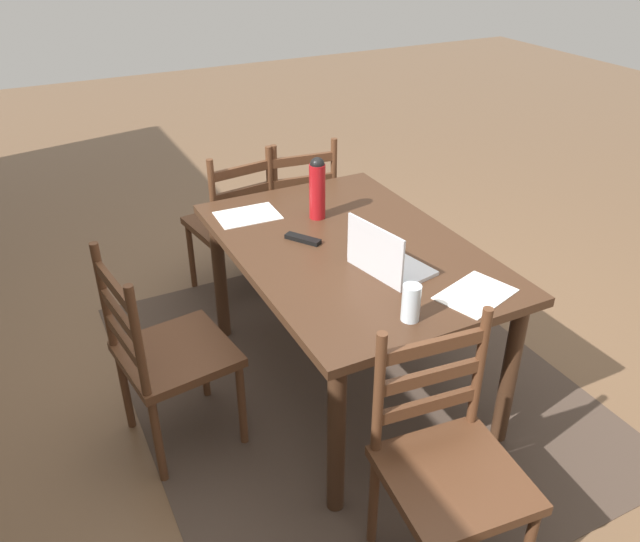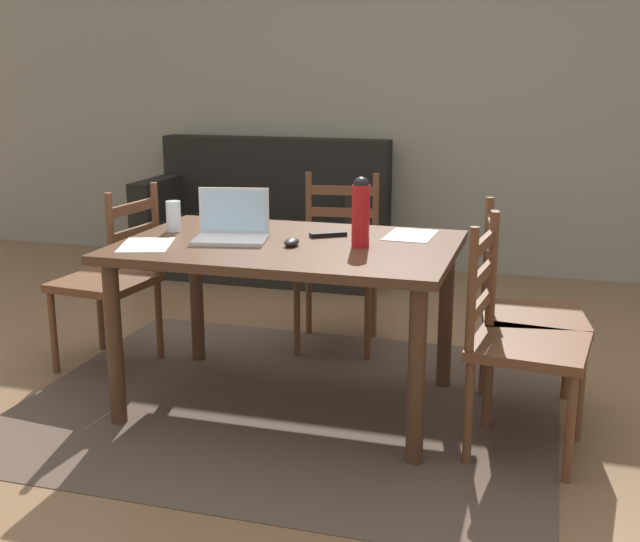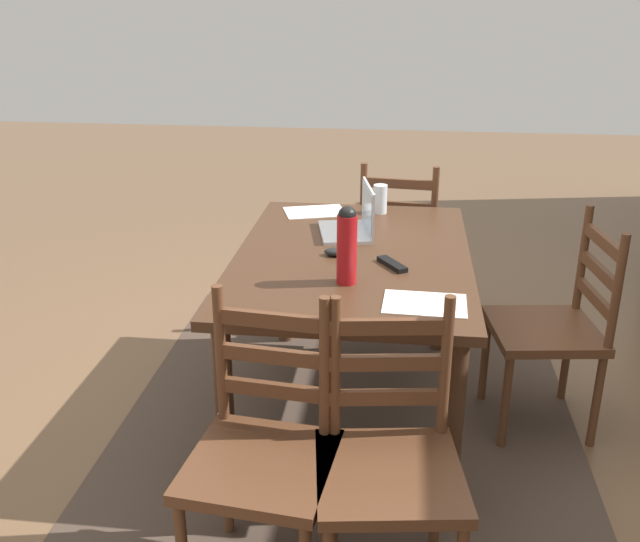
% 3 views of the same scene
% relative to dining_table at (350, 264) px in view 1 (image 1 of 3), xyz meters
% --- Properties ---
extents(ground_plane, '(14.00, 14.00, 0.00)m').
position_rel_dining_table_xyz_m(ground_plane, '(0.00, 0.00, -0.67)').
color(ground_plane, brown).
extents(area_rug, '(2.42, 2.01, 0.01)m').
position_rel_dining_table_xyz_m(area_rug, '(0.00, 0.00, -0.67)').
color(area_rug, '#47382D').
rests_on(area_rug, ground).
extents(dining_table, '(1.47, 0.99, 0.77)m').
position_rel_dining_table_xyz_m(dining_table, '(0.00, 0.00, 0.00)').
color(dining_table, '#422819').
rests_on(dining_table, ground).
extents(chair_right_near, '(0.49, 0.49, 0.95)m').
position_rel_dining_table_xyz_m(chair_right_near, '(1.02, -0.19, -0.21)').
color(chair_right_near, '#56331E').
rests_on(chair_right_near, ground).
extents(chair_far_head, '(0.49, 0.49, 0.95)m').
position_rel_dining_table_xyz_m(chair_far_head, '(-0.01, 0.87, -0.21)').
color(chair_far_head, '#56331E').
rests_on(chair_far_head, ground).
extents(chair_left_far, '(0.48, 0.48, 0.95)m').
position_rel_dining_table_xyz_m(chair_left_far, '(-1.02, 0.19, -0.21)').
color(chair_left_far, '#56331E').
rests_on(chair_left_far, ground).
extents(chair_right_far, '(0.50, 0.50, 0.95)m').
position_rel_dining_table_xyz_m(chair_right_far, '(1.02, 0.19, -0.21)').
color(chair_right_far, '#56331E').
rests_on(chair_right_far, ground).
extents(laptop, '(0.36, 0.28, 0.23)m').
position_rel_dining_table_xyz_m(laptop, '(-0.26, -0.01, 0.15)').
color(laptop, silver).
rests_on(laptop, dining_table).
extents(water_bottle, '(0.08, 0.08, 0.30)m').
position_rel_dining_table_xyz_m(water_bottle, '(0.33, 0.00, 0.25)').
color(water_bottle, '#A81419').
rests_on(water_bottle, dining_table).
extents(drinking_glass, '(0.07, 0.07, 0.14)m').
position_rel_dining_table_xyz_m(drinking_glass, '(-0.60, 0.09, 0.17)').
color(drinking_glass, silver).
rests_on(drinking_glass, dining_table).
extents(computer_mouse, '(0.06, 0.10, 0.03)m').
position_rel_dining_table_xyz_m(computer_mouse, '(0.04, -0.07, 0.11)').
color(computer_mouse, black).
rests_on(computer_mouse, dining_table).
extents(tv_remote, '(0.17, 0.13, 0.02)m').
position_rel_dining_table_xyz_m(tv_remote, '(0.13, 0.17, 0.11)').
color(tv_remote, black).
rests_on(tv_remote, dining_table).
extents(paper_stack_left, '(0.22, 0.30, 0.00)m').
position_rel_dining_table_xyz_m(paper_stack_left, '(0.49, 0.29, 0.10)').
color(paper_stack_left, white).
rests_on(paper_stack_left, dining_table).
extents(paper_stack_right, '(0.29, 0.35, 0.00)m').
position_rel_dining_table_xyz_m(paper_stack_right, '(-0.58, -0.24, 0.10)').
color(paper_stack_right, white).
rests_on(paper_stack_right, dining_table).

